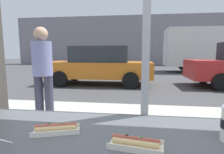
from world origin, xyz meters
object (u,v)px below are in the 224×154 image
box_truck (214,49)px  parked_car_orange (99,65)px  pedestrian (43,70)px  hotdog_tray_near (136,143)px  hotdog_tray_far (56,129)px

box_truck → parked_car_orange: bearing=-140.8°
parked_car_orange → pedestrian: size_ratio=2.78×
box_truck → pedestrian: bearing=-123.6°
hotdog_tray_near → hotdog_tray_far: size_ratio=0.99×
hotdog_tray_far → box_truck: (5.79, 12.31, 0.69)m
box_truck → pedestrian: (-6.90, -10.40, -0.57)m
hotdog_tray_near → hotdog_tray_far: same height
pedestrian → parked_car_orange: bearing=90.2°
hotdog_tray_near → pedestrian: size_ratio=0.16×
hotdog_tray_near → parked_car_orange: bearing=102.9°
pedestrian → hotdog_tray_far: bearing=-59.8°
pedestrian → box_truck: bearing=56.4°
hotdog_tray_far → parked_car_orange: bearing=99.6°
hotdog_tray_far → parked_car_orange: 6.76m
hotdog_tray_near → parked_car_orange: 6.94m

